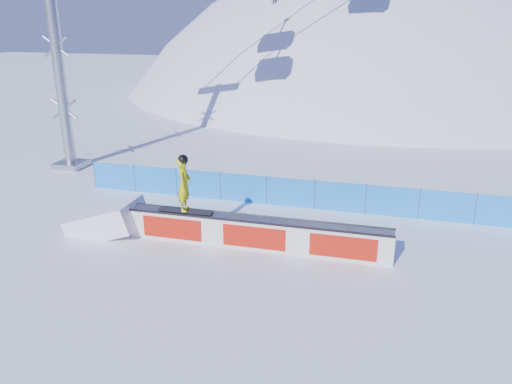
# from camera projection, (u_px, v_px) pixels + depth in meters

# --- Properties ---
(ground) EXTENTS (160.00, 160.00, 0.00)m
(ground) POSITION_uv_depth(u_px,v_px,m) (323.00, 261.00, 15.83)
(ground) COLOR white
(ground) RESTS_ON ground
(snow_hill) EXTENTS (64.00, 64.00, 64.00)m
(snow_hill) POSITION_uv_depth(u_px,v_px,m) (366.00, 239.00, 60.01)
(snow_hill) COLOR white
(snow_hill) RESTS_ON ground
(safety_fence) EXTENTS (22.05, 0.05, 1.30)m
(safety_fence) POSITION_uv_depth(u_px,v_px,m) (340.00, 197.00, 19.72)
(safety_fence) COLOR #197FF0
(safety_fence) RESTS_ON ground
(rail_box) EXTENTS (8.93, 0.72, 1.07)m
(rail_box) POSITION_uv_depth(u_px,v_px,m) (256.00, 233.00, 16.60)
(rail_box) COLOR white
(rail_box) RESTS_ON ground
(snow_ramp) EXTENTS (2.71, 1.71, 1.68)m
(snow_ramp) POSITION_uv_depth(u_px,v_px,m) (108.00, 230.00, 18.12)
(snow_ramp) COLOR white
(snow_ramp) RESTS_ON ground
(snowboarder) EXTENTS (1.91, 0.73, 2.00)m
(snowboarder) POSITION_uv_depth(u_px,v_px,m) (184.00, 184.00, 16.70)
(snowboarder) COLOR black
(snowboarder) RESTS_ON rail_box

